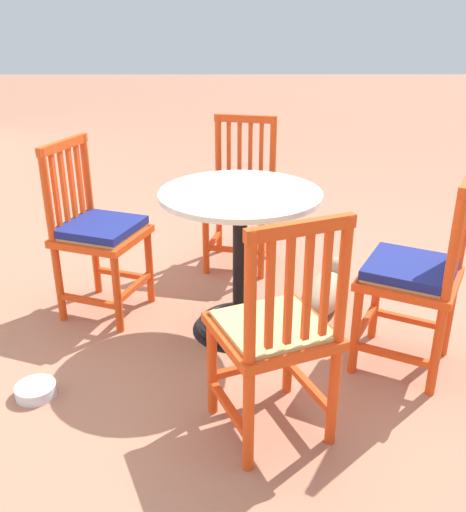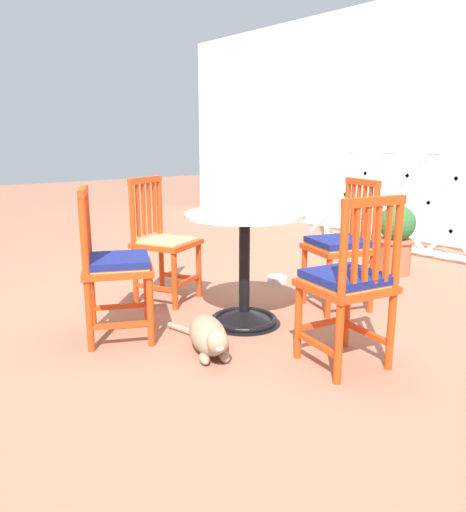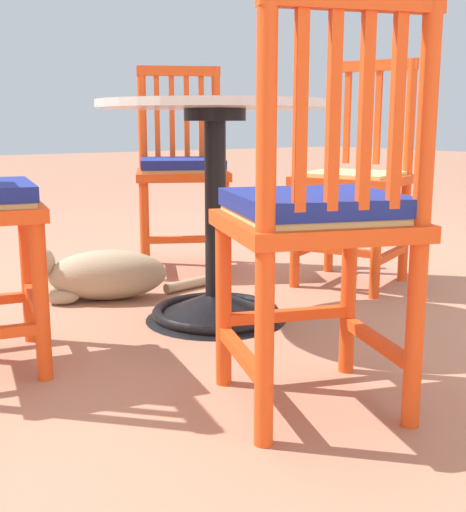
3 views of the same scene
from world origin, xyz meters
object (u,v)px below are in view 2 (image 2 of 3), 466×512
at_px(orange_chair_at_corner, 341,246).
at_px(pet_water_bowl, 277,279).
at_px(orange_chair_by_planter, 163,243).
at_px(terracotta_planter, 396,238).
at_px(cafe_table, 244,281).
at_px(orange_chair_near_fence, 114,266).
at_px(orange_chair_facing_out, 348,284).
at_px(tabby_cat, 209,337).

xyz_separation_m(orange_chair_at_corner, pet_water_bowl, (-0.75, 0.14, -0.42)).
distance_m(orange_chair_by_planter, terracotta_planter, 2.10).
distance_m(cafe_table, orange_chair_near_fence, 0.83).
bearing_deg(orange_chair_at_corner, orange_chair_near_fence, -109.36).
xyz_separation_m(orange_chair_by_planter, orange_chair_near_fence, (0.45, -0.63, 0.01)).
distance_m(orange_chair_facing_out, pet_water_bowl, 1.67).
height_order(orange_chair_at_corner, tabby_cat, orange_chair_at_corner).
height_order(cafe_table, orange_chair_near_fence, orange_chair_near_fence).
xyz_separation_m(orange_chair_at_corner, tabby_cat, (0.02, -1.19, -0.35)).
height_order(cafe_table, orange_chair_by_planter, orange_chair_by_planter).
bearing_deg(orange_chair_at_corner, terracotta_planter, 102.66).
bearing_deg(orange_chair_at_corner, orange_chair_by_planter, -138.88).
height_order(orange_chair_by_planter, orange_chair_near_fence, same).
distance_m(orange_chair_at_corner, tabby_cat, 1.25).
distance_m(orange_chair_near_fence, tabby_cat, 0.70).
bearing_deg(pet_water_bowl, orange_chair_by_planter, -102.53).
bearing_deg(orange_chair_at_corner, tabby_cat, -89.02).
xyz_separation_m(cafe_table, orange_chair_at_corner, (0.20, 0.73, 0.16)).
bearing_deg(orange_chair_by_planter, orange_chair_near_fence, -54.61).
bearing_deg(orange_chair_near_fence, orange_chair_at_corner, 70.64).
distance_m(orange_chair_at_corner, orange_chair_near_fence, 1.56).
bearing_deg(orange_chair_near_fence, orange_chair_by_planter, 125.39).
bearing_deg(orange_chair_facing_out, tabby_cat, -142.27).
bearing_deg(pet_water_bowl, orange_chair_at_corner, -10.66).
bearing_deg(orange_chair_near_fence, terracotta_planter, 84.18).
bearing_deg(terracotta_planter, orange_chair_near_fence, -95.82).
xyz_separation_m(orange_chair_by_planter, terracotta_planter, (0.71, 1.97, -0.11)).
height_order(cafe_table, orange_chair_at_corner, orange_chair_at_corner).
bearing_deg(tabby_cat, terracotta_planter, 96.72).
relative_size(orange_chair_at_corner, pet_water_bowl, 5.36).
relative_size(orange_chair_by_planter, pet_water_bowl, 5.36).
distance_m(cafe_table, tabby_cat, 0.55).
bearing_deg(orange_chair_near_fence, orange_chair_facing_out, 33.17).
bearing_deg(orange_chair_near_fence, cafe_table, 67.24).
xyz_separation_m(cafe_table, pet_water_bowl, (-0.54, 0.87, -0.26)).
xyz_separation_m(orange_chair_facing_out, terracotta_planter, (-0.86, 1.86, -0.12)).
bearing_deg(tabby_cat, cafe_table, 115.66).
distance_m(orange_chair_facing_out, tabby_cat, 0.83).
height_order(orange_chair_at_corner, orange_chair_by_planter, same).
relative_size(cafe_table, pet_water_bowl, 4.47).
relative_size(orange_chair_near_fence, terracotta_planter, 1.47).
bearing_deg(pet_water_bowl, terracotta_planter, 63.34).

